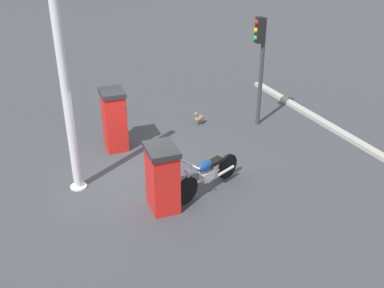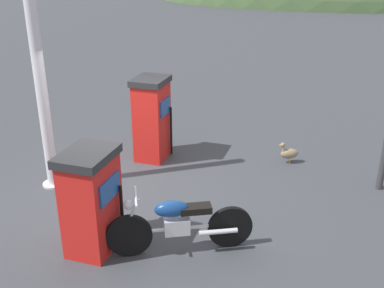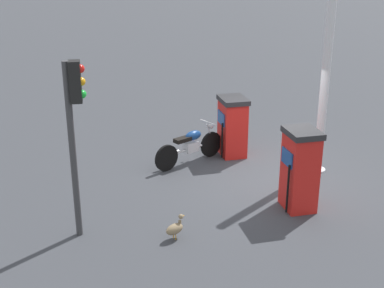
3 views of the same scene
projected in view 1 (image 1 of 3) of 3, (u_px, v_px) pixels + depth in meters
ground_plane at (134, 175)px, 11.63m from camera, size 120.00×120.00×0.00m
fuel_pump_near at (163, 178)px, 10.06m from camera, size 0.76×0.92×1.53m
fuel_pump_far at (114, 119)px, 12.52m from camera, size 0.74×0.84×1.71m
motorcycle_near_pump at (207, 173)px, 10.81m from camera, size 2.00×0.85×0.96m
wandering_duck at (199, 118)px, 14.16m from camera, size 0.44×0.30×0.45m
roadside_traffic_light at (260, 53)px, 13.22m from camera, size 0.39×0.28×3.29m
canopy_support_pole at (67, 99)px, 10.06m from camera, size 0.40×0.40×4.73m
road_edge_kerb at (326, 124)px, 14.16m from camera, size 0.50×7.80×0.12m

